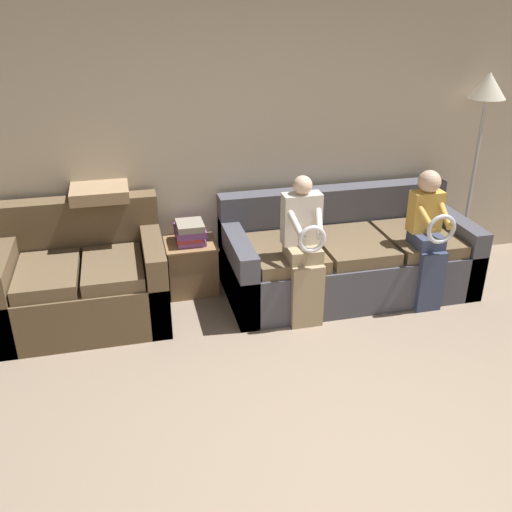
{
  "coord_description": "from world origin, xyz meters",
  "views": [
    {
      "loc": [
        -1.18,
        -1.93,
        2.51
      ],
      "look_at": [
        -0.29,
        1.74,
        0.73
      ],
      "focal_mm": 40.0,
      "sensor_mm": 36.0,
      "label": 1
    }
  ],
  "objects_px": {
    "couch_side": "(84,281)",
    "side_shelf": "(192,266)",
    "child_left_seated": "(304,246)",
    "floor_lamp": "(486,103)",
    "throw_pillow": "(100,191)",
    "couch_main": "(346,257)",
    "book_stack": "(190,232)",
    "child_right_seated": "(428,233)"
  },
  "relations": [
    {
      "from": "book_stack",
      "to": "couch_main",
      "type": "bearing_deg",
      "value": -11.89
    },
    {
      "from": "book_stack",
      "to": "throw_pillow",
      "type": "distance_m",
      "value": 0.83
    },
    {
      "from": "child_right_seated",
      "to": "floor_lamp",
      "type": "bearing_deg",
      "value": 39.56
    },
    {
      "from": "side_shelf",
      "to": "floor_lamp",
      "type": "xyz_separation_m",
      "value": [
        2.71,
        -0.04,
        1.33
      ]
    },
    {
      "from": "throw_pillow",
      "to": "couch_main",
      "type": "bearing_deg",
      "value": -9.76
    },
    {
      "from": "couch_side",
      "to": "floor_lamp",
      "type": "relative_size",
      "value": 0.71
    },
    {
      "from": "child_right_seated",
      "to": "couch_main",
      "type": "bearing_deg",
      "value": 142.53
    },
    {
      "from": "child_left_seated",
      "to": "couch_side",
      "type": "bearing_deg",
      "value": 165.76
    },
    {
      "from": "child_left_seated",
      "to": "child_right_seated",
      "type": "distance_m",
      "value": 1.09
    },
    {
      "from": "side_shelf",
      "to": "floor_lamp",
      "type": "height_order",
      "value": "floor_lamp"
    },
    {
      "from": "couch_side",
      "to": "child_left_seated",
      "type": "bearing_deg",
      "value": -14.24
    },
    {
      "from": "book_stack",
      "to": "throw_pillow",
      "type": "xyz_separation_m",
      "value": [
        -0.72,
        0.07,
        0.41
      ]
    },
    {
      "from": "side_shelf",
      "to": "book_stack",
      "type": "height_order",
      "value": "book_stack"
    },
    {
      "from": "couch_main",
      "to": "child_left_seated",
      "type": "distance_m",
      "value": 0.77
    },
    {
      "from": "side_shelf",
      "to": "child_left_seated",
      "type": "bearing_deg",
      "value": -40.48
    },
    {
      "from": "child_left_seated",
      "to": "floor_lamp",
      "type": "relative_size",
      "value": 0.66
    },
    {
      "from": "book_stack",
      "to": "floor_lamp",
      "type": "bearing_deg",
      "value": -0.9
    },
    {
      "from": "child_left_seated",
      "to": "throw_pillow",
      "type": "bearing_deg",
      "value": 153.32
    },
    {
      "from": "couch_main",
      "to": "floor_lamp",
      "type": "xyz_separation_m",
      "value": [
        1.34,
        0.24,
        1.26
      ]
    },
    {
      "from": "floor_lamp",
      "to": "couch_main",
      "type": "bearing_deg",
      "value": -169.69
    },
    {
      "from": "throw_pillow",
      "to": "child_right_seated",
      "type": "bearing_deg",
      "value": -16.44
    },
    {
      "from": "couch_main",
      "to": "throw_pillow",
      "type": "height_order",
      "value": "throw_pillow"
    },
    {
      "from": "child_left_seated",
      "to": "floor_lamp",
      "type": "xyz_separation_m",
      "value": [
        1.89,
        0.66,
        0.92
      ]
    },
    {
      "from": "couch_main",
      "to": "child_right_seated",
      "type": "distance_m",
      "value": 0.77
    },
    {
      "from": "couch_main",
      "to": "child_right_seated",
      "type": "bearing_deg",
      "value": -37.47
    },
    {
      "from": "side_shelf",
      "to": "throw_pillow",
      "type": "relative_size",
      "value": 1.01
    },
    {
      "from": "child_left_seated",
      "to": "child_right_seated",
      "type": "relative_size",
      "value": 1.03
    },
    {
      "from": "couch_main",
      "to": "side_shelf",
      "type": "xyz_separation_m",
      "value": [
        -1.36,
        0.28,
        -0.07
      ]
    },
    {
      "from": "child_left_seated",
      "to": "floor_lamp",
      "type": "height_order",
      "value": "floor_lamp"
    },
    {
      "from": "floor_lamp",
      "to": "throw_pillow",
      "type": "distance_m",
      "value": 3.48
    },
    {
      "from": "couch_side",
      "to": "side_shelf",
      "type": "xyz_separation_m",
      "value": [
        0.92,
        0.26,
        -0.09
      ]
    },
    {
      "from": "child_right_seated",
      "to": "side_shelf",
      "type": "bearing_deg",
      "value": 159.81
    },
    {
      "from": "couch_side",
      "to": "child_right_seated",
      "type": "distance_m",
      "value": 2.88
    },
    {
      "from": "child_right_seated",
      "to": "floor_lamp",
      "type": "relative_size",
      "value": 0.64
    },
    {
      "from": "couch_main",
      "to": "book_stack",
      "type": "distance_m",
      "value": 1.41
    },
    {
      "from": "couch_main",
      "to": "child_left_seated",
      "type": "bearing_deg",
      "value": -142.6
    },
    {
      "from": "floor_lamp",
      "to": "couch_side",
      "type": "bearing_deg",
      "value": -176.56
    },
    {
      "from": "child_right_seated",
      "to": "throw_pillow",
      "type": "xyz_separation_m",
      "value": [
        -2.63,
        0.77,
        0.32
      ]
    },
    {
      "from": "side_shelf",
      "to": "floor_lamp",
      "type": "relative_size",
      "value": 0.26
    },
    {
      "from": "book_stack",
      "to": "throw_pillow",
      "type": "relative_size",
      "value": 0.65
    },
    {
      "from": "couch_side",
      "to": "throw_pillow",
      "type": "xyz_separation_m",
      "value": [
        0.2,
        0.33,
        0.65
      ]
    },
    {
      "from": "couch_main",
      "to": "floor_lamp",
      "type": "bearing_deg",
      "value": 10.31
    }
  ]
}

